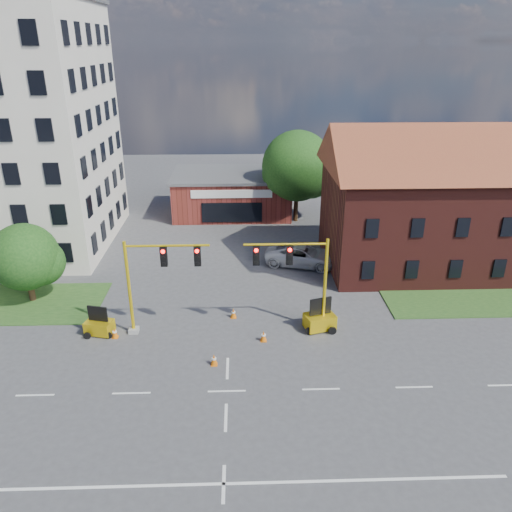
% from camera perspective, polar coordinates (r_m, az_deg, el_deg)
% --- Properties ---
extents(ground, '(120.00, 120.00, 0.00)m').
position_cam_1_polar(ground, '(27.29, -3.36, -15.16)').
color(ground, '#434345').
rests_on(ground, ground).
extents(grass_verge_ne, '(14.00, 4.00, 0.08)m').
position_cam_1_polar(grass_verge_ne, '(38.76, 24.72, -4.89)').
color(grass_verge_ne, '#234C1C').
rests_on(grass_verge_ne, ground).
extents(lane_markings, '(60.00, 36.00, 0.01)m').
position_cam_1_polar(lane_markings, '(25.01, -3.52, -19.44)').
color(lane_markings, white).
rests_on(lane_markings, ground).
extents(brick_shop, '(12.40, 8.40, 4.30)m').
position_cam_1_polar(brick_shop, '(53.44, -2.74, 7.23)').
color(brick_shop, maroon).
rests_on(brick_shop, ground).
extents(townhouse_row, '(21.00, 11.00, 11.50)m').
position_cam_1_polar(townhouse_row, '(42.56, 22.12, 6.58)').
color(townhouse_row, '#4E1B17').
rests_on(townhouse_row, ground).
extents(tree_large, '(7.31, 6.96, 9.17)m').
position_cam_1_polar(tree_large, '(50.15, 5.13, 9.96)').
color(tree_large, '#3A2715').
rests_on(tree_large, ground).
extents(tree_nw_front, '(4.89, 4.66, 5.70)m').
position_cam_1_polar(tree_nw_front, '(37.71, -24.52, -0.25)').
color(tree_nw_front, '#3A2715').
rests_on(tree_nw_front, ground).
extents(signal_mast_west, '(5.30, 0.60, 6.20)m').
position_cam_1_polar(signal_mast_west, '(30.75, -11.44, -2.28)').
color(signal_mast_west, gray).
rests_on(signal_mast_west, ground).
extents(signal_mast_east, '(5.30, 0.60, 6.20)m').
position_cam_1_polar(signal_mast_east, '(30.51, 4.91, -2.08)').
color(signal_mast_east, gray).
rests_on(signal_mast_east, ground).
extents(trailer_west, '(1.85, 1.45, 1.87)m').
position_cam_1_polar(trailer_west, '(33.03, -17.47, -7.61)').
color(trailer_west, yellow).
rests_on(trailer_west, ground).
extents(trailer_east, '(2.13, 1.72, 2.12)m').
position_cam_1_polar(trailer_east, '(32.26, 7.29, -7.25)').
color(trailer_east, yellow).
rests_on(trailer_east, ground).
extents(cone_a, '(0.40, 0.40, 0.70)m').
position_cam_1_polar(cone_a, '(32.50, -15.85, -8.44)').
color(cone_a, '#DA640B').
rests_on(cone_a, ground).
extents(cone_b, '(0.40, 0.40, 0.70)m').
position_cam_1_polar(cone_b, '(33.42, -2.60, -6.54)').
color(cone_b, '#DA640B').
rests_on(cone_b, ground).
extents(cone_c, '(0.40, 0.40, 0.70)m').
position_cam_1_polar(cone_c, '(29.02, -4.83, -11.73)').
color(cone_c, '#DA640B').
rests_on(cone_c, ground).
extents(cone_d, '(0.40, 0.40, 0.70)m').
position_cam_1_polar(cone_d, '(30.98, 0.86, -9.14)').
color(cone_d, '#DA640B').
rests_on(cone_d, ground).
extents(pickup_white, '(6.53, 4.26, 1.67)m').
position_cam_1_polar(pickup_white, '(41.00, 5.31, 0.06)').
color(pickup_white, silver).
rests_on(pickup_white, ground).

